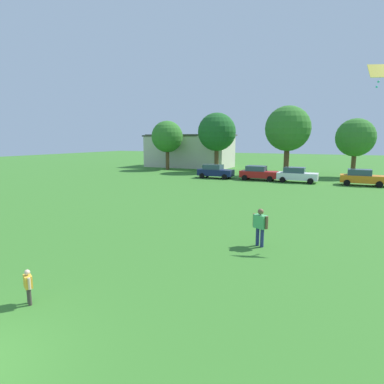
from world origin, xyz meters
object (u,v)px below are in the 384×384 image
object	(u,v)px
parked_car_orange_3	(362,177)
tree_left	(217,132)
tree_far_left	(167,137)
tree_right	(288,129)
adult_bystander	(260,224)
parked_car_red_1	(258,173)
parked_car_white_2	(297,175)
tree_far_right	(355,138)
child_kite_flyer	(28,284)
parked_car_navy_0	(215,171)
kite	(380,72)

from	to	relation	value
parked_car_orange_3	tree_left	world-z (taller)	tree_left
tree_far_left	tree_right	world-z (taller)	tree_right
tree_far_left	parked_car_orange_3	bearing A→B (deg)	-14.85
adult_bystander	parked_car_red_1	world-z (taller)	adult_bystander
parked_car_white_2	tree_far_right	xyz separation A→B (m)	(5.80, 8.09, 4.10)
parked_car_white_2	parked_car_orange_3	world-z (taller)	same
child_kite_flyer	parked_car_red_1	xyz separation A→B (m)	(-0.92, 31.56, 0.23)
adult_bystander	parked_car_white_2	bearing A→B (deg)	118.53
parked_car_navy_0	tree_right	world-z (taller)	tree_right
tree_left	tree_right	world-z (taller)	tree_right
tree_right	tree_far_left	bearing A→B (deg)	176.38
adult_bystander	tree_left	xyz separation A→B (m)	(-13.64, 30.56, 4.77)
child_kite_flyer	parked_car_navy_0	distance (m)	31.89
parked_car_orange_3	tree_right	xyz separation A→B (m)	(-8.62, 6.02, 5.25)
child_kite_flyer	parked_car_red_1	distance (m)	31.58
child_kite_flyer	tree_far_left	size ratio (longest dim) A/B	0.14
parked_car_navy_0	adult_bystander	bearing A→B (deg)	-64.60
parked_car_white_2	tree_far_right	size ratio (longest dim) A/B	0.59
parked_car_navy_0	parked_car_red_1	bearing A→B (deg)	3.07
tree_left	parked_car_navy_0	bearing A→B (deg)	-70.47
child_kite_flyer	tree_left	xyz separation A→B (m)	(-8.80, 38.49, 5.16)
tree_far_right	adult_bystander	bearing A→B (deg)	-97.95
kite	parked_car_orange_3	world-z (taller)	kite
adult_bystander	kite	world-z (taller)	kite
parked_car_red_1	kite	bearing A→B (deg)	-63.19
kite	tree_far_left	world-z (taller)	kite
parked_car_red_1	parked_car_orange_3	size ratio (longest dim) A/B	1.00
tree_left	tree_far_right	bearing A→B (deg)	3.10
parked_car_red_1	tree_left	size ratio (longest dim) A/B	0.50
parked_car_orange_3	tree_left	distance (m)	20.54
parked_car_white_2	tree_far_left	bearing A→B (deg)	160.21
adult_bystander	tree_far_left	distance (m)	38.17
parked_car_orange_3	tree_far_left	size ratio (longest dim) A/B	0.56
tree_far_left	tree_far_right	xyz separation A→B (m)	(26.46, 0.66, -0.20)
parked_car_navy_0	tree_left	xyz separation A→B (m)	(-2.56, 7.21, 4.93)
parked_car_navy_0	tree_far_left	bearing A→B (deg)	145.53
parked_car_white_2	parked_car_navy_0	bearing A→B (deg)	-179.43
child_kite_flyer	tree_far_right	xyz separation A→B (m)	(9.25, 39.47, 4.33)
parked_car_navy_0	parked_car_white_2	world-z (taller)	same
parked_car_red_1	parked_car_white_2	bearing A→B (deg)	-2.47
parked_car_navy_0	tree_far_right	distance (m)	18.00
parked_car_red_1	parked_car_orange_3	bearing A→B (deg)	0.28
tree_far_left	tree_right	size ratio (longest dim) A/B	0.85
adult_bystander	kite	xyz separation A→B (m)	(4.39, 3.52, 6.69)
child_kite_flyer	tree_left	size ratio (longest dim) A/B	0.12
adult_bystander	parked_car_white_2	distance (m)	23.49
parked_car_white_2	tree_far_left	size ratio (longest dim) A/B	0.56
adult_bystander	tree_left	distance (m)	33.80
tree_right	tree_far_right	xyz separation A→B (m)	(7.95, 1.83, -1.15)
parked_car_red_1	tree_far_left	size ratio (longest dim) A/B	0.56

